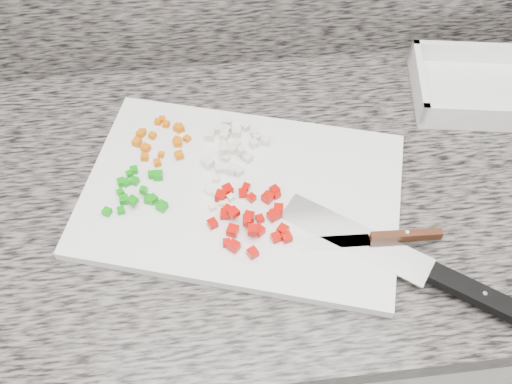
{
  "coord_description": "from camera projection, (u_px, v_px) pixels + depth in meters",
  "views": [
    {
      "loc": [
        -0.08,
        0.9,
        1.63
      ],
      "look_at": [
        -0.02,
        1.4,
        0.94
      ],
      "focal_mm": 40.0,
      "sensor_mm": 36.0,
      "label": 1
    }
  ],
  "objects": [
    {
      "name": "countertop",
      "position": [
        264.0,
        191.0,
        0.93
      ],
      "size": [
        3.96,
        0.64,
        0.04
      ],
      "primitive_type": "cube",
      "color": "#615B55",
      "rests_on": "cabinet"
    },
    {
      "name": "tray",
      "position": [
        482.0,
        89.0,
        1.01
      ],
      "size": [
        0.27,
        0.21,
        0.05
      ],
      "rotation": [
        0.0,
        0.0,
        -0.17
      ],
      "color": "white",
      "rests_on": "countertop"
    },
    {
      "name": "paring_knife",
      "position": [
        388.0,
        237.0,
        0.82
      ],
      "size": [
        0.21,
        0.03,
        0.02
      ],
      "rotation": [
        0.0,
        0.0,
        -0.05
      ],
      "color": "white",
      "rests_on": "cutting_board"
    },
    {
      "name": "carrot_pile",
      "position": [
        162.0,
        139.0,
        0.94
      ],
      "size": [
        0.1,
        0.11,
        0.01
      ],
      "color": "#D55F04",
      "rests_on": "cutting_board"
    },
    {
      "name": "cutting_board",
      "position": [
        242.0,
        194.0,
        0.89
      ],
      "size": [
        0.56,
        0.45,
        0.02
      ],
      "primitive_type": "cube",
      "rotation": [
        0.0,
        0.0,
        -0.31
      ],
      "color": "white",
      "rests_on": "countertop"
    },
    {
      "name": "garlic_pile",
      "position": [
        218.0,
        195.0,
        0.87
      ],
      "size": [
        0.05,
        0.06,
        0.01
      ],
      "color": "#FAF2C1",
      "rests_on": "cutting_board"
    },
    {
      "name": "chef_knife",
      "position": [
        437.0,
        276.0,
        0.79
      ],
      "size": [
        0.32,
        0.26,
        0.02
      ],
      "rotation": [
        0.0,
        0.0,
        -0.65
      ],
      "color": "white",
      "rests_on": "cutting_board"
    },
    {
      "name": "red_pepper_pile",
      "position": [
        252.0,
        217.0,
        0.84
      ],
      "size": [
        0.12,
        0.13,
        0.02
      ],
      "color": "#BD0902",
      "rests_on": "cutting_board"
    },
    {
      "name": "cabinet",
      "position": [
        262.0,
        308.0,
        1.29
      ],
      "size": [
        3.92,
        0.62,
        0.86
      ],
      "primitive_type": "cube",
      "color": "silver",
      "rests_on": "ground"
    },
    {
      "name": "onion_pile",
      "position": [
        231.0,
        144.0,
        0.93
      ],
      "size": [
        0.12,
        0.12,
        0.02
      ],
      "color": "silver",
      "rests_on": "cutting_board"
    },
    {
      "name": "green_pepper_pile",
      "position": [
        139.0,
        191.0,
        0.87
      ],
      "size": [
        0.1,
        0.09,
        0.02
      ],
      "color": "#0D8D0C",
      "rests_on": "cutting_board"
    }
  ]
}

